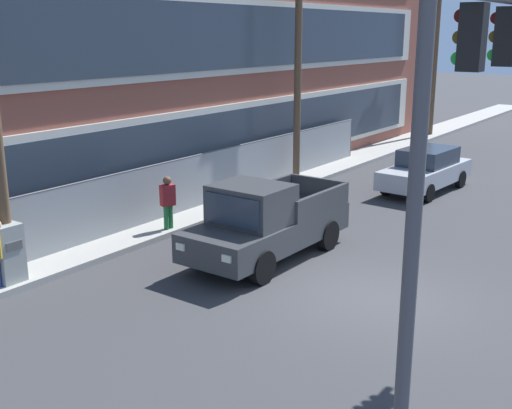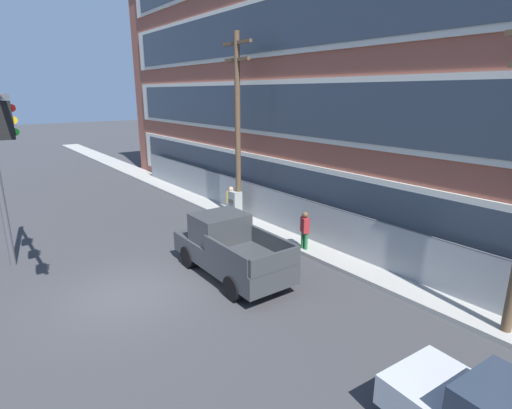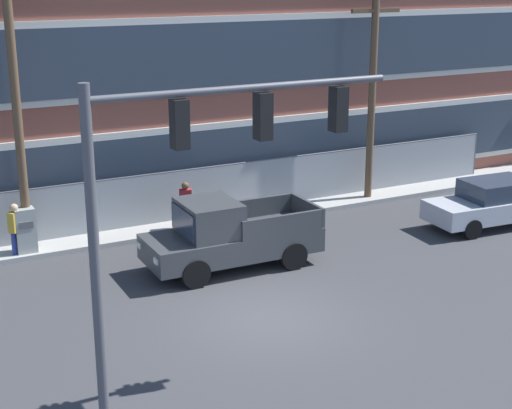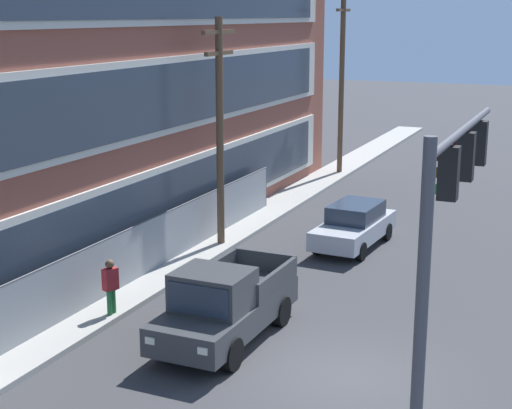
% 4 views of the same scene
% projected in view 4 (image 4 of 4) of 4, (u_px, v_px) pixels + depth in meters
% --- Properties ---
extents(ground_plane, '(160.00, 160.00, 0.00)m').
position_uv_depth(ground_plane, '(347.00, 377.00, 17.91)').
color(ground_plane, '#38383A').
extents(sidewalk_building_side, '(80.00, 1.76, 0.16)m').
position_uv_depth(sidewalk_building_side, '(76.00, 323.00, 20.80)').
color(sidewalk_building_side, '#9E9B93').
rests_on(sidewalk_building_side, ground).
extents(chain_link_fence, '(30.18, 0.06, 1.85)m').
position_uv_depth(chain_link_fence, '(33.00, 307.00, 19.59)').
color(chain_link_fence, gray).
rests_on(chain_link_fence, ground).
extents(traffic_signal_mast, '(6.19, 0.43, 6.38)m').
position_uv_depth(traffic_signal_mast, '(448.00, 219.00, 13.26)').
color(traffic_signal_mast, '#4C4C51').
rests_on(traffic_signal_mast, ground).
extents(pickup_truck_dark_grey, '(5.07, 2.10, 2.06)m').
position_uv_depth(pickup_truck_dark_grey, '(224.00, 306.00, 19.58)').
color(pickup_truck_dark_grey, '#383A3D').
rests_on(pickup_truck_dark_grey, ground).
extents(sedan_silver, '(4.56, 2.01, 1.56)m').
position_uv_depth(sedan_silver, '(354.00, 225.00, 27.75)').
color(sedan_silver, '#B2B5BA').
rests_on(sedan_silver, ground).
extents(utility_pole_midblock, '(2.29, 0.26, 7.99)m').
position_uv_depth(utility_pole_midblock, '(220.00, 123.00, 26.87)').
color(utility_pole_midblock, brown).
rests_on(utility_pole_midblock, ground).
extents(utility_pole_far_east, '(2.27, 0.26, 9.46)m').
position_uv_depth(utility_pole_far_east, '(342.00, 73.00, 39.23)').
color(utility_pole_far_east, brown).
rests_on(utility_pole_far_east, ground).
extents(pedestrian_near_cabinet, '(0.46, 0.37, 1.69)m').
position_uv_depth(pedestrian_near_cabinet, '(111.00, 285.00, 21.07)').
color(pedestrian_near_cabinet, '#236B38').
rests_on(pedestrian_near_cabinet, ground).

